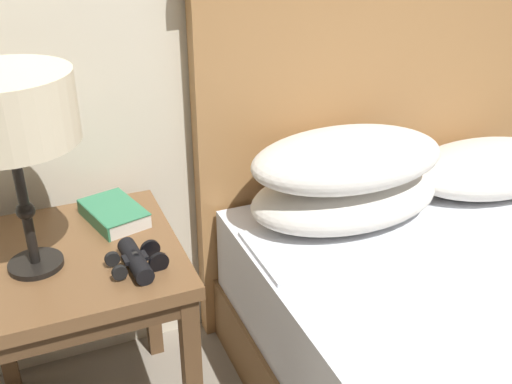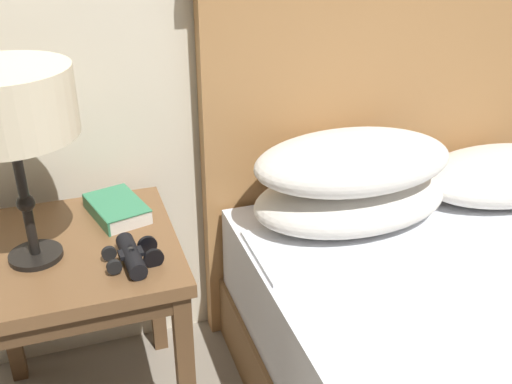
{
  "view_description": "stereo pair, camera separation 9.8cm",
  "coord_description": "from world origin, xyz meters",
  "px_view_note": "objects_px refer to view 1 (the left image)",
  "views": [
    {
      "loc": [
        -0.69,
        -0.8,
        1.41
      ],
      "look_at": [
        -0.16,
        0.5,
        0.69
      ],
      "focal_mm": 42.0,
      "sensor_mm": 36.0,
      "label": 1
    },
    {
      "loc": [
        -0.6,
        -0.84,
        1.41
      ],
      "look_at": [
        -0.16,
        0.5,
        0.69
      ],
      "focal_mm": 42.0,
      "sensor_mm": 36.0,
      "label": 2
    }
  ],
  "objects_px": {
    "book_on_nightstand": "(113,214)",
    "binoculars_pair": "(136,260)",
    "table_lamp": "(6,113)",
    "nightstand": "(77,280)"
  },
  "relations": [
    {
      "from": "table_lamp",
      "to": "book_on_nightstand",
      "type": "xyz_separation_m",
      "value": [
        0.22,
        0.15,
        -0.37
      ]
    },
    {
      "from": "table_lamp",
      "to": "binoculars_pair",
      "type": "height_order",
      "value": "table_lamp"
    },
    {
      "from": "table_lamp",
      "to": "book_on_nightstand",
      "type": "bearing_deg",
      "value": 35.29
    },
    {
      "from": "book_on_nightstand",
      "to": "binoculars_pair",
      "type": "xyz_separation_m",
      "value": [
        0.01,
        -0.25,
        0.0
      ]
    },
    {
      "from": "binoculars_pair",
      "to": "table_lamp",
      "type": "bearing_deg",
      "value": 155.67
    },
    {
      "from": "nightstand",
      "to": "table_lamp",
      "type": "bearing_deg",
      "value": -161.27
    },
    {
      "from": "table_lamp",
      "to": "book_on_nightstand",
      "type": "distance_m",
      "value": 0.45
    },
    {
      "from": "nightstand",
      "to": "table_lamp",
      "type": "relative_size",
      "value": 1.23
    },
    {
      "from": "nightstand",
      "to": "binoculars_pair",
      "type": "relative_size",
      "value": 3.63
    },
    {
      "from": "book_on_nightstand",
      "to": "binoculars_pair",
      "type": "distance_m",
      "value": 0.25
    }
  ]
}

